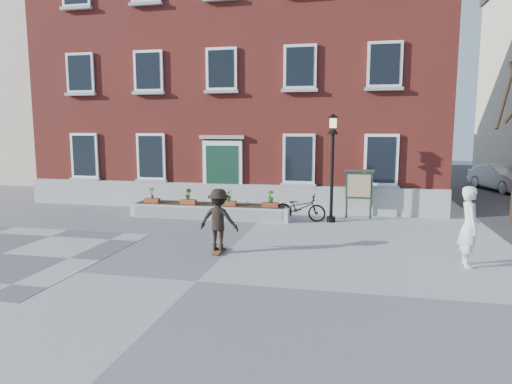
% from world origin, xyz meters
% --- Properties ---
extents(ground, '(100.00, 100.00, 0.00)m').
position_xyz_m(ground, '(0.00, 0.00, 0.00)').
color(ground, '#939496').
rests_on(ground, ground).
extents(checker_patch, '(6.00, 6.00, 0.01)m').
position_xyz_m(checker_patch, '(-6.00, 1.00, 0.01)').
color(checker_patch, '#555557').
rests_on(checker_patch, ground).
extents(distant_building, '(10.00, 12.00, 13.00)m').
position_xyz_m(distant_building, '(-18.00, 20.00, 6.50)').
color(distant_building, beige).
rests_on(distant_building, ground).
extents(bicycle, '(1.94, 0.77, 1.00)m').
position_xyz_m(bicycle, '(1.47, 7.20, 0.50)').
color(bicycle, black).
rests_on(bicycle, ground).
extents(parked_car, '(2.72, 4.57, 1.42)m').
position_xyz_m(parked_car, '(11.27, 17.63, 0.71)').
color(parked_car, '#B6B9BB').
rests_on(parked_car, ground).
extents(bystander, '(0.50, 0.74, 2.02)m').
position_xyz_m(bystander, '(6.22, 2.53, 1.01)').
color(bystander, silver).
rests_on(bystander, ground).
extents(brick_building, '(18.40, 10.85, 12.60)m').
position_xyz_m(brick_building, '(-2.00, 13.98, 6.30)').
color(brick_building, maroon).
rests_on(brick_building, ground).
extents(planter_assembly, '(6.20, 1.12, 1.15)m').
position_xyz_m(planter_assembly, '(-1.99, 7.18, 0.31)').
color(planter_assembly, silver).
rests_on(planter_assembly, ground).
extents(lamp_post, '(0.40, 0.40, 3.93)m').
position_xyz_m(lamp_post, '(2.61, 7.28, 2.54)').
color(lamp_post, black).
rests_on(lamp_post, ground).
extents(notice_board, '(1.10, 0.16, 1.87)m').
position_xyz_m(notice_board, '(3.59, 8.23, 1.26)').
color(notice_board, '#172F23').
rests_on(notice_board, ground).
extents(skateboarder, '(1.15, 0.78, 1.79)m').
position_xyz_m(skateboarder, '(-0.21, 2.43, 0.93)').
color(skateboarder, brown).
rests_on(skateboarder, ground).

